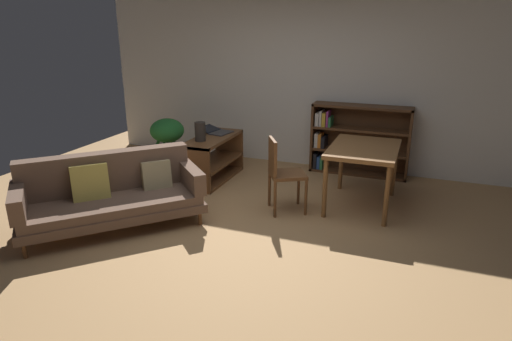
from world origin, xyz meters
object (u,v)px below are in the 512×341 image
potted_floor_plant (167,136)px  dining_chair_near (282,171)px  desk_speaker (200,132)px  bookshelf (355,139)px  fabric_couch (111,193)px  open_laptop (217,131)px  dining_table (364,154)px  media_console (213,159)px

potted_floor_plant → dining_chair_near: size_ratio=0.86×
desk_speaker → bookshelf: bearing=34.5°
potted_floor_plant → fabric_couch: bearing=-75.6°
open_laptop → dining_table: dining_table is taller
desk_speaker → media_console: bearing=77.6°
dining_table → dining_chair_near: (-0.87, -0.51, -0.16)m
fabric_couch → dining_table: size_ratio=1.75×
fabric_couch → dining_chair_near: size_ratio=2.13×
media_console → potted_floor_plant: 0.96m
open_laptop → dining_chair_near: dining_chair_near is taller
fabric_couch → media_console: bearing=78.0°
fabric_couch → media_console: 1.83m
media_console → dining_table: bearing=-6.0°
media_console → dining_chair_near: bearing=-29.8°
media_console → fabric_couch: bearing=-102.0°
open_laptop → desk_speaker: desk_speaker is taller
potted_floor_plant → dining_table: size_ratio=0.71×
fabric_couch → desk_speaker: 1.61m
dining_table → bookshelf: (-0.30, 1.28, -0.15)m
bookshelf → fabric_couch: bearing=-128.1°
open_laptop → potted_floor_plant: bearing=-178.7°
fabric_couch → media_console: fabric_couch is taller
fabric_couch → media_console: size_ratio=1.66×
fabric_couch → open_laptop: 2.09m
fabric_couch → desk_speaker: bearing=78.0°
fabric_couch → dining_table: bearing=31.8°
desk_speaker → bookshelf: (1.91, 1.31, -0.25)m
dining_chair_near → bookshelf: bookshelf is taller
open_laptop → media_console: bearing=-76.8°
dining_table → media_console: bearing=174.0°
dining_chair_near → bookshelf: 1.88m
desk_speaker → dining_table: size_ratio=0.24×
media_console → potted_floor_plant: potted_floor_plant is taller
potted_floor_plant → dining_table: bearing=-8.7°
fabric_couch → desk_speaker: size_ratio=7.35×
potted_floor_plant → bookshelf: 2.87m
media_console → desk_speaker: desk_speaker is taller
fabric_couch → bookshelf: 3.62m
fabric_couch → dining_chair_near: 1.97m
media_console → open_laptop: size_ratio=2.29×
potted_floor_plant → dining_table: (3.05, -0.46, 0.16)m
fabric_couch → open_laptop: bearing=81.1°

